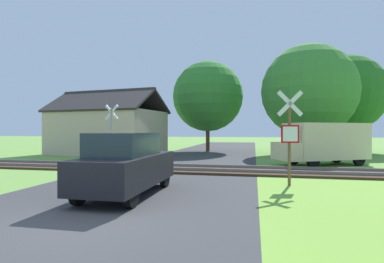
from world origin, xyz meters
TOP-DOWN VIEW (x-y plane):
  - ground_plane at (0.00, 0.00)m, footprint 160.00×160.00m
  - road_asphalt at (0.00, 2.00)m, footprint 7.26×80.00m
  - rail_track at (0.00, 8.42)m, footprint 60.00×2.60m
  - stop_sign_near at (4.68, 5.36)m, footprint 0.86×0.23m
  - crossing_sign_far at (-4.31, 10.35)m, footprint 0.87×0.20m
  - house at (-7.77, 16.62)m, footprint 9.04×6.76m
  - tree_right at (7.56, 18.91)m, footprint 7.04×7.04m
  - tree_center at (-0.50, 21.01)m, footprint 6.15×6.15m
  - tree_far at (11.32, 23.06)m, footprint 6.62×6.62m
  - mail_truck at (7.11, 11.91)m, footprint 5.19×3.99m
  - parked_car at (-0.05, 2.90)m, footprint 1.64×4.00m

SIDE VIEW (x-z plane):
  - ground_plane at x=0.00m, z-range 0.00..0.00m
  - road_asphalt at x=0.00m, z-range 0.00..0.01m
  - rail_track at x=0.00m, z-range -0.05..0.17m
  - parked_car at x=-0.05m, z-range 0.00..1.78m
  - mail_truck at x=7.11m, z-range 0.12..2.36m
  - stop_sign_near at x=4.68m, z-range 0.16..3.35m
  - house at x=-7.77m, z-range -0.71..4.36m
  - crossing_sign_far at x=-4.31m, z-range 0.26..3.56m
  - tree_right at x=7.56m, z-range 0.66..9.03m
  - tree_center at x=-0.50m, z-range 0.88..8.81m
  - tree_far at x=11.32m, z-range 0.86..9.23m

